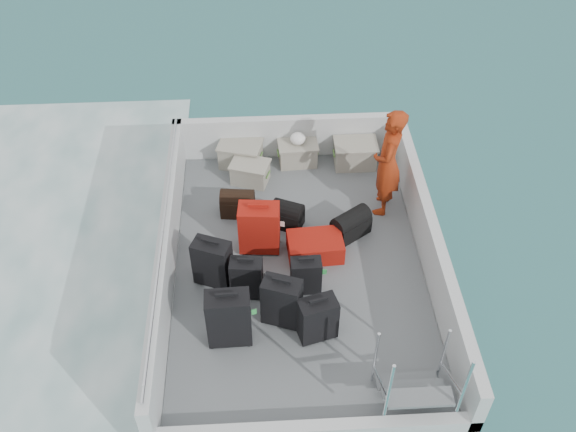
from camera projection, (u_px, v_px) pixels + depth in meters
name	position (u px, v px, depth m)	size (l,w,h in m)	color
ground	(298.00, 295.00, 9.08)	(160.00, 160.00, 0.00)	#185255
ferry_hull	(299.00, 281.00, 8.87)	(3.60, 5.00, 0.60)	silver
deck	(299.00, 266.00, 8.66)	(3.30, 4.70, 0.02)	slate
deck_fittings	(328.00, 264.00, 8.18)	(3.60, 5.00, 0.90)	silver
suitcase_0	(229.00, 319.00, 7.52)	(0.52, 0.29, 0.80)	black
suitcase_1	(213.00, 263.00, 8.21)	(0.47, 0.27, 0.70)	black
suitcase_3	(282.00, 302.00, 7.75)	(0.46, 0.27, 0.71)	black
suitcase_4	(247.00, 278.00, 8.10)	(0.40, 0.24, 0.60)	black
suitcase_5	(259.00, 228.00, 8.63)	(0.54, 0.33, 0.75)	#AB150D
suitcase_6	(317.00, 319.00, 7.62)	(0.45, 0.27, 0.63)	black
suitcase_7	(306.00, 276.00, 8.16)	(0.39, 0.22, 0.55)	black
suitcase_8	(315.00, 247.00, 8.70)	(0.49, 0.74, 0.29)	#AB150D
duffel_0	(238.00, 205.00, 9.28)	(0.48, 0.30, 0.32)	black
duffel_1	(288.00, 217.00, 9.10)	(0.42, 0.30, 0.32)	black
duffel_2	(351.00, 226.00, 8.97)	(0.54, 0.30, 0.32)	black
crate_0	(241.00, 155.00, 10.07)	(0.62, 0.43, 0.38)	#A39F8E
crate_1	(250.00, 173.00, 9.79)	(0.53, 0.37, 0.32)	#A39F8E
crate_2	(298.00, 154.00, 10.11)	(0.58, 0.40, 0.35)	#A39F8E
crate_3	(355.00, 155.00, 10.07)	(0.63, 0.44, 0.38)	#A39F8E
yellow_bag	(368.00, 159.00, 10.12)	(0.28, 0.26, 0.22)	yellow
white_bag	(298.00, 140.00, 9.93)	(0.24, 0.24, 0.18)	white
passenger	(388.00, 163.00, 8.89)	(0.62, 0.40, 1.69)	red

